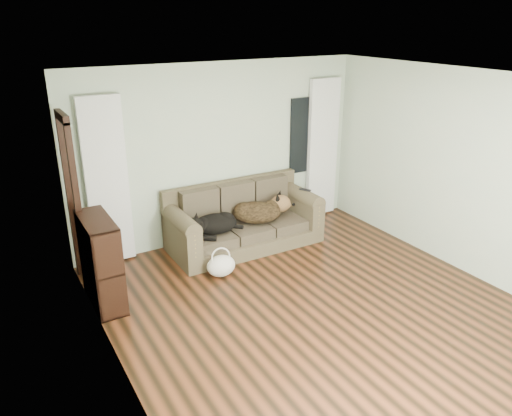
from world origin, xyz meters
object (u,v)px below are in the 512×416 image
sofa (245,217)px  dog_shepherd (259,212)px  bookshelf (101,265)px  dog_black_lab (213,224)px  tote_bag (221,264)px

sofa → dog_shepherd: 0.23m
sofa → dog_shepherd: sofa is taller
dog_shepherd → bookshelf: size_ratio=0.69×
dog_black_lab → bookshelf: size_ratio=0.59×
sofa → dog_black_lab: sofa is taller
dog_black_lab → dog_shepherd: size_ratio=0.85×
dog_shepherd → tote_bag: bearing=59.9°
dog_black_lab → bookshelf: (-1.64, -0.47, 0.02)m
dog_shepherd → dog_black_lab: bearing=29.9°
sofa → bookshelf: size_ratio=2.05×
dog_shepherd → tote_bag: dog_shepherd is taller
sofa → dog_shepherd: bearing=-6.8°
dog_shepherd → tote_bag: size_ratio=1.93×
dog_shepherd → tote_bag: 1.18m
bookshelf → dog_shepherd: bearing=9.9°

